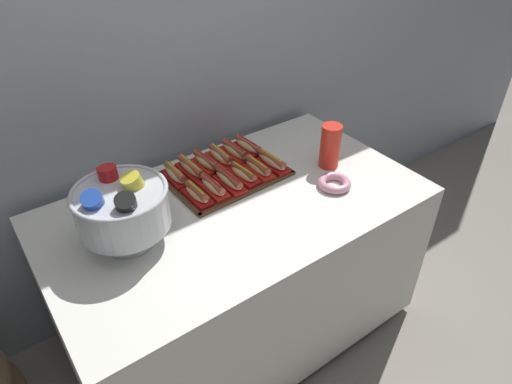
{
  "coord_description": "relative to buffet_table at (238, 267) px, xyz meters",
  "views": [
    {
      "loc": [
        -0.76,
        -1.18,
        1.82
      ],
      "look_at": [
        0.09,
        -0.01,
        0.76
      ],
      "focal_mm": 31.81,
      "sensor_mm": 36.0,
      "label": 1
    }
  ],
  "objects": [
    {
      "name": "hot_dog_7",
      "position": [
        -0.05,
        0.27,
        0.39
      ],
      "size": [
        0.07,
        0.18,
        0.06
      ],
      "color": "red",
      "rests_on": "serving_tray"
    },
    {
      "name": "hot_dog_0",
      "position": [
        -0.12,
        0.1,
        0.39
      ],
      "size": [
        0.07,
        0.16,
        0.06
      ],
      "color": "#B21414",
      "rests_on": "serving_tray"
    },
    {
      "name": "hot_dog_10",
      "position": [
        0.18,
        0.28,
        0.39
      ],
      "size": [
        0.07,
        0.18,
        0.06
      ],
      "color": "red",
      "rests_on": "serving_tray"
    },
    {
      "name": "cup_stack",
      "position": [
        0.48,
        -0.01,
        0.45
      ],
      "size": [
        0.09,
        0.09,
        0.19
      ],
      "color": "red",
      "rests_on": "buffet_table"
    },
    {
      "name": "hot_dog_2",
      "position": [
        0.03,
        0.1,
        0.39
      ],
      "size": [
        0.06,
        0.18,
        0.06
      ],
      "color": "red",
      "rests_on": "serving_tray"
    },
    {
      "name": "hot_dog_8",
      "position": [
        0.03,
        0.27,
        0.39
      ],
      "size": [
        0.08,
        0.17,
        0.06
      ],
      "color": "red",
      "rests_on": "serving_tray"
    },
    {
      "name": "buffet_table",
      "position": [
        0.0,
        0.0,
        0.0
      ],
      "size": [
        1.48,
        0.84,
        0.75
      ],
      "color": "white",
      "rests_on": "ground_plane"
    },
    {
      "name": "hot_dog_4",
      "position": [
        0.18,
        0.11,
        0.39
      ],
      "size": [
        0.06,
        0.17,
        0.06
      ],
      "color": "red",
      "rests_on": "serving_tray"
    },
    {
      "name": "punch_bowl",
      "position": [
        -0.43,
        0.03,
        0.51
      ],
      "size": [
        0.32,
        0.32,
        0.27
      ],
      "color": "silver",
      "rests_on": "buffet_table"
    },
    {
      "name": "hot_dog_11",
      "position": [
        0.25,
        0.28,
        0.39
      ],
      "size": [
        0.08,
        0.18,
        0.06
      ],
      "color": "red",
      "rests_on": "serving_tray"
    },
    {
      "name": "hot_dog_1",
      "position": [
        -0.04,
        0.1,
        0.39
      ],
      "size": [
        0.06,
        0.16,
        0.06
      ],
      "color": "red",
      "rests_on": "serving_tray"
    },
    {
      "name": "hot_dog_3",
      "position": [
        0.11,
        0.11,
        0.39
      ],
      "size": [
        0.08,
        0.16,
        0.06
      ],
      "color": "red",
      "rests_on": "serving_tray"
    },
    {
      "name": "back_wall",
      "position": [
        0.0,
        0.51,
        0.91
      ],
      "size": [
        6.0,
        0.1,
        2.6
      ],
      "primitive_type": "cube",
      "color": "#9EA8B2",
      "rests_on": "ground_plane"
    },
    {
      "name": "hot_dog_6",
      "position": [
        -0.12,
        0.26,
        0.39
      ],
      "size": [
        0.06,
        0.16,
        0.06
      ],
      "color": "#B21414",
      "rests_on": "serving_tray"
    },
    {
      "name": "serving_tray",
      "position": [
        0.07,
        0.19,
        0.36
      ],
      "size": [
        0.49,
        0.38,
        0.01
      ],
      "color": "#56331E",
      "rests_on": "buffet_table"
    },
    {
      "name": "donut",
      "position": [
        0.38,
        -0.14,
        0.37
      ],
      "size": [
        0.14,
        0.14,
        0.03
      ],
      "color": "pink",
      "rests_on": "buffet_table"
    },
    {
      "name": "hot_dog_9",
      "position": [
        0.1,
        0.27,
        0.39
      ],
      "size": [
        0.07,
        0.17,
        0.06
      ],
      "color": "red",
      "rests_on": "serving_tray"
    },
    {
      "name": "ground_plane",
      "position": [
        0.0,
        0.0,
        -0.39
      ],
      "size": [
        10.0,
        10.0,
        0.0
      ],
      "primitive_type": "plane",
      "color": "gray"
    },
    {
      "name": "hot_dog_5",
      "position": [
        0.26,
        0.11,
        0.39
      ],
      "size": [
        0.07,
        0.18,
        0.06
      ],
      "color": "#B21414",
      "rests_on": "serving_tray"
    }
  ]
}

